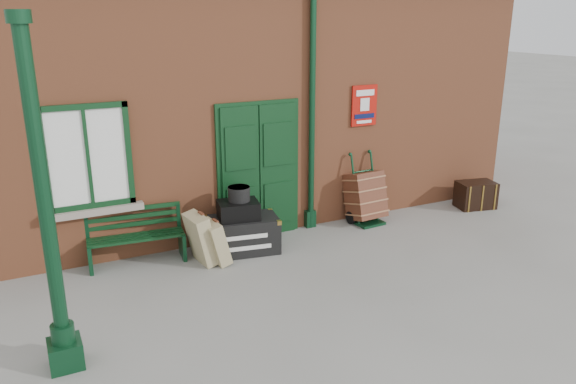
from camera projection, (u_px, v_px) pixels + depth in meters
ground at (318, 265)px, 8.33m from camera, size 80.00×80.00×0.00m
station_building at (230, 91)px, 10.65m from camera, size 10.30×4.30×4.36m
canopy_column at (50, 244)px, 5.53m from camera, size 0.34×0.34×3.61m
bench at (136, 235)px, 8.33m from camera, size 1.43×0.57×0.86m
houdini_trunk at (242, 235)px, 8.74m from camera, size 1.20×0.79×0.56m
strongbox at (238, 210)px, 8.59m from camera, size 0.68×0.54×0.28m
hatbox at (239, 194)px, 8.55m from camera, size 0.39×0.39×0.22m
suitcase_back at (201, 239)px, 8.30m from camera, size 0.43×0.58×0.78m
suitcase_front at (215, 242)px, 8.31m from camera, size 0.40×0.52×0.67m
porter_trolley at (365, 196)px, 9.92m from camera, size 0.64×0.68×1.23m
dark_trunk at (476, 195)px, 10.74m from camera, size 0.78×0.59×0.50m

